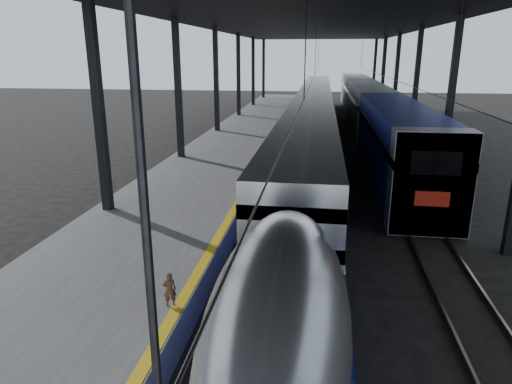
# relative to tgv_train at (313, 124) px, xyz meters

# --- Properties ---
(ground) EXTENTS (160.00, 160.00, 0.00)m
(ground) POSITION_rel_tgv_train_xyz_m (-2.00, -23.53, -1.89)
(ground) COLOR black
(ground) RESTS_ON ground
(platform) EXTENTS (6.00, 80.00, 1.00)m
(platform) POSITION_rel_tgv_train_xyz_m (-5.50, -3.53, -1.39)
(platform) COLOR #4C4C4F
(platform) RESTS_ON ground
(yellow_strip) EXTENTS (0.30, 80.00, 0.01)m
(yellow_strip) POSITION_rel_tgv_train_xyz_m (-2.70, -3.53, -0.89)
(yellow_strip) COLOR gold
(yellow_strip) RESTS_ON platform
(rails) EXTENTS (6.52, 80.00, 0.16)m
(rails) POSITION_rel_tgv_train_xyz_m (2.50, -3.53, -1.81)
(rails) COLOR slate
(rails) RESTS_ON ground
(canopy) EXTENTS (18.00, 75.00, 9.47)m
(canopy) POSITION_rel_tgv_train_xyz_m (-0.10, -3.53, 7.22)
(canopy) COLOR black
(canopy) RESTS_ON ground
(tgv_train) EXTENTS (2.82, 65.20, 4.05)m
(tgv_train) POSITION_rel_tgv_train_xyz_m (0.00, 0.00, 0.00)
(tgv_train) COLOR #ADAFB4
(tgv_train) RESTS_ON ground
(second_train) EXTENTS (3.10, 56.05, 4.27)m
(second_train) POSITION_rel_tgv_train_xyz_m (5.00, 9.77, 0.27)
(second_train) COLOR navy
(second_train) RESTS_ON ground
(child) EXTENTS (0.39, 0.32, 0.91)m
(child) POSITION_rel_tgv_train_xyz_m (-2.91, -25.39, -0.44)
(child) COLOR #442B16
(child) RESTS_ON platform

